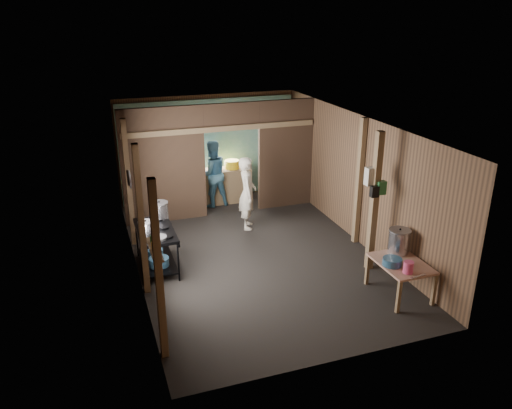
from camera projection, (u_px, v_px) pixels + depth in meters
name	position (u px, v px, depth m)	size (l,w,h in m)	color
floor	(253.00, 252.00, 9.98)	(4.50, 7.00, 0.00)	black
ceiling	(252.00, 123.00, 9.03)	(4.50, 7.00, 0.00)	#4F4944
wall_back	(208.00, 147.00, 12.59)	(4.50, 0.00, 2.60)	brown
wall_front	(340.00, 278.00, 6.42)	(4.50, 0.00, 2.60)	brown
wall_left	(132.00, 205.00, 8.82)	(0.00, 7.00, 2.60)	brown
wall_right	(357.00, 179.00, 10.19)	(0.00, 7.00, 2.60)	brown
partition_left	(164.00, 166.00, 11.04)	(1.85, 0.10, 2.60)	#493422
partition_right	(286.00, 154.00, 11.92)	(1.35, 0.10, 2.60)	#493422
partition_header	(231.00, 116.00, 11.16)	(1.30, 0.10, 0.60)	#493422
turquoise_panel	(209.00, 149.00, 12.55)	(4.40, 0.06, 2.50)	#7FABA5
back_counter	(226.00, 185.00, 12.51)	(1.20, 0.50, 0.85)	olive
wall_clock	(218.00, 123.00, 12.36)	(0.20, 0.20, 0.03)	beige
post_left_a	(159.00, 273.00, 6.55)	(0.10, 0.12, 2.60)	olive
post_left_b	(141.00, 222.00, 8.14)	(0.10, 0.12, 2.60)	olive
post_left_c	(129.00, 184.00, 9.90)	(0.10, 0.12, 2.60)	olive
post_right	(359.00, 182.00, 9.99)	(0.10, 0.12, 2.60)	olive
post_free	(374.00, 203.00, 8.92)	(0.12, 0.12, 2.60)	olive
cross_beam	(221.00, 129.00, 11.13)	(4.40, 0.12, 0.12)	olive
pan_lid_big	(130.00, 179.00, 9.06)	(0.34, 0.34, 0.03)	gray
pan_lid_small	(128.00, 178.00, 9.45)	(0.30, 0.30, 0.03)	black
wall_shelf	(155.00, 249.00, 6.96)	(0.14, 0.80, 0.03)	olive
jar_white	(157.00, 253.00, 6.72)	(0.07, 0.07, 0.10)	beige
jar_yellow	(154.00, 245.00, 6.94)	(0.08, 0.08, 0.10)	yellow
jar_green	(152.00, 239.00, 7.13)	(0.06, 0.06, 0.10)	#246934
bag_white	(372.00, 176.00, 8.80)	(0.22, 0.15, 0.32)	beige
bag_green	(381.00, 188.00, 8.78)	(0.16, 0.12, 0.24)	#246934
bag_black	(374.00, 192.00, 8.74)	(0.14, 0.10, 0.20)	black
gas_range	(157.00, 249.00, 9.25)	(0.69, 1.34, 0.79)	black
prep_table	(400.00, 278.00, 8.41)	(0.74, 1.02, 0.60)	tan
stove_pot_large	(160.00, 211.00, 9.53)	(0.34, 0.34, 0.34)	silver
stove_pot_med	(146.00, 227.00, 8.94)	(0.27, 0.27, 0.24)	silver
frying_pan	(159.00, 238.00, 8.71)	(0.28, 0.50, 0.07)	gray
blue_tub_front	(159.00, 262.00, 9.12)	(0.37, 0.37, 0.15)	#295170
blue_tub_back	(156.00, 253.00, 9.50)	(0.29, 0.29, 0.12)	#295170
stock_pot	(399.00, 242.00, 8.58)	(0.38, 0.38, 0.45)	silver
wash_basin	(392.00, 262.00, 8.20)	(0.32, 0.32, 0.12)	#295170
pink_bucket	(408.00, 267.00, 7.94)	(0.16, 0.16, 0.19)	#DD497D
knife	(418.00, 276.00, 7.86)	(0.30, 0.04, 0.01)	silver
yellow_tub	(232.00, 164.00, 12.37)	(0.36, 0.36, 0.20)	yellow
red_cup	(218.00, 167.00, 12.27)	(0.11, 0.11, 0.13)	red
cook	(247.00, 193.00, 10.86)	(0.59, 0.39, 1.61)	silver
worker_back	(212.00, 174.00, 12.10)	(0.79, 0.62, 1.63)	teal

